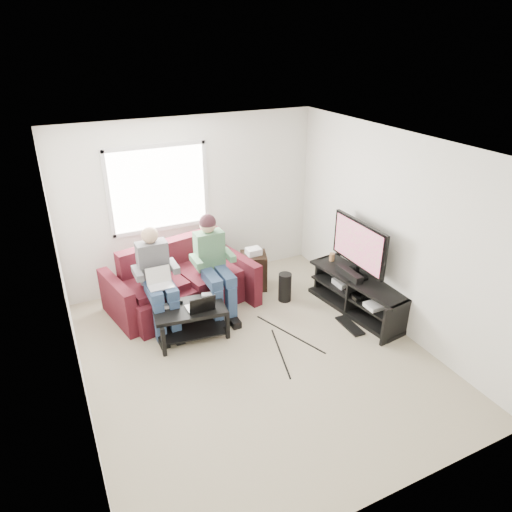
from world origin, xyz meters
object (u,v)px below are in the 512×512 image
Objects in this scene: coffee_table at (190,315)px; tv at (359,246)px; tv_stand at (358,296)px; sofa at (180,285)px; end_table at (254,270)px; subwoofer at (285,287)px.

tv is at bearing -8.10° from coffee_table.
tv_stand is (2.37, -0.44, -0.10)m from coffee_table.
coffee_table is (-0.12, -0.80, -0.00)m from sofa.
sofa is at bearing -178.47° from end_table.
subwoofer is (-0.81, 0.71, -0.02)m from tv_stand.
tv_stand reaches higher than coffee_table.
sofa reaches higher than tv_stand.
sofa is 2.57m from tv_stand.
end_table is at bearing 132.00° from tv.
tv reaches higher than coffee_table.
sofa is 1.97× the size of tv.
sofa is at bearing 81.25° from coffee_table.
sofa reaches higher than end_table.
tv_stand is 1.65m from end_table.
end_table is (-1.05, 1.17, -0.70)m from tv.
tv_stand is (2.25, -1.24, -0.10)m from sofa.
sofa is 2.21× the size of coffee_table.
tv_stand reaches higher than subwoofer.
sofa is at bearing 153.14° from tv.
end_table is at bearing 32.32° from coffee_table.
sofa is at bearing 159.79° from subwoofer.
tv is 1.63× the size of end_table.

